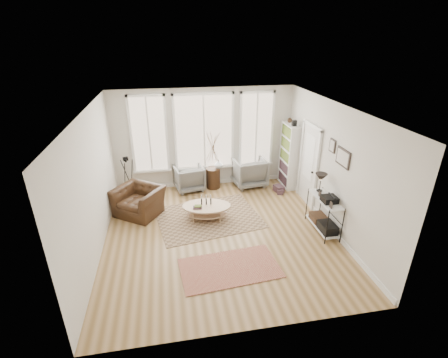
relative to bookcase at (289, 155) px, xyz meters
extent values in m
plane|color=#A78355|center=(-2.44, -2.23, -0.96)|extent=(5.50, 5.50, 0.00)
plane|color=white|center=(-2.44, -2.23, 1.94)|extent=(5.50, 5.50, 0.00)
cube|color=beige|center=(-2.44, 0.52, 0.49)|extent=(5.20, 0.04, 2.90)
cube|color=beige|center=(-2.44, -4.98, 0.49)|extent=(5.20, 0.04, 2.90)
cube|color=beige|center=(-5.04, -2.23, 0.49)|extent=(0.04, 5.50, 2.90)
cube|color=beige|center=(0.16, -2.23, 0.49)|extent=(0.04, 5.50, 2.90)
cube|color=white|center=(-2.44, 0.51, -0.90)|extent=(5.10, 0.04, 0.12)
cube|color=white|center=(0.15, -2.23, -0.90)|extent=(0.03, 5.40, 0.12)
cube|color=tan|center=(-2.44, 0.50, 0.69)|extent=(1.60, 0.03, 2.10)
cube|color=tan|center=(-3.99, 0.50, 0.69)|extent=(0.90, 0.03, 2.10)
cube|color=tan|center=(-0.89, 0.50, 0.69)|extent=(0.90, 0.03, 2.10)
cube|color=white|center=(-2.44, 0.48, 0.69)|extent=(1.74, 0.06, 2.24)
cube|color=white|center=(-3.99, 0.48, 0.69)|extent=(1.04, 0.06, 2.24)
cube|color=white|center=(-0.89, 0.48, 0.69)|extent=(1.04, 0.06, 2.24)
cube|color=white|center=(-2.44, 0.46, -0.39)|extent=(4.10, 0.12, 0.06)
cube|color=silver|center=(0.14, -1.08, 0.09)|extent=(0.04, 0.88, 2.10)
cube|color=white|center=(0.12, -1.08, 0.34)|extent=(0.01, 0.55, 1.20)
cube|color=white|center=(0.12, -1.57, 0.09)|extent=(0.06, 0.08, 2.18)
cube|color=white|center=(0.12, -0.59, 0.09)|extent=(0.06, 0.08, 2.18)
cube|color=white|center=(0.12, -1.08, 1.18)|extent=(0.06, 1.06, 0.08)
sphere|color=black|center=(0.09, -1.41, 0.04)|extent=(0.06, 0.06, 0.06)
cube|color=white|center=(-0.01, -0.41, -0.01)|extent=(0.30, 0.03, 1.90)
cube|color=white|center=(-0.01, 0.41, -0.01)|extent=(0.30, 0.03, 1.90)
cube|color=white|center=(0.14, 0.00, -0.01)|extent=(0.02, 0.85, 1.90)
cube|color=white|center=(-0.01, 0.00, -0.01)|extent=(0.30, 0.81, 1.90)
cube|color=brown|center=(-0.01, 0.00, -0.01)|extent=(0.24, 0.75, 1.76)
cube|color=black|center=(-0.01, -0.20, 1.02)|extent=(0.12, 0.10, 0.16)
sphere|color=#351F11|center=(-0.01, 0.15, 1.01)|extent=(0.14, 0.14, 0.14)
cube|color=white|center=(-0.06, -2.53, -0.84)|extent=(0.37, 1.07, 0.03)
cube|color=white|center=(-0.06, -2.53, -0.14)|extent=(0.37, 1.07, 0.02)
cylinder|color=black|center=(-0.24, -3.06, -0.53)|extent=(0.02, 0.02, 0.85)
cylinder|color=black|center=(0.12, -3.06, -0.53)|extent=(0.02, 0.02, 0.85)
cylinder|color=black|center=(-0.24, -2.00, -0.53)|extent=(0.02, 0.02, 0.85)
cylinder|color=black|center=(0.12, -2.00, -0.53)|extent=(0.02, 0.02, 0.85)
cylinder|color=black|center=(-0.06, -2.18, -0.08)|extent=(0.14, 0.14, 0.02)
cylinder|color=black|center=(-0.06, -2.18, 0.06)|extent=(0.02, 0.02, 0.30)
cone|color=black|center=(-0.06, -2.18, 0.26)|extent=(0.28, 0.28, 0.18)
cube|color=black|center=(-0.06, -2.68, -0.05)|extent=(0.32, 0.30, 0.13)
cube|color=black|center=(-0.06, -2.78, -0.73)|extent=(0.32, 0.45, 0.20)
cube|color=#351F11|center=(-0.06, -2.31, -0.75)|extent=(0.32, 0.40, 0.16)
cube|color=black|center=(-0.16, -2.95, -0.04)|extent=(0.02, 0.10, 0.14)
cube|color=black|center=(-0.16, -2.41, -0.05)|extent=(0.02, 0.10, 0.12)
cube|color=black|center=(0.14, -2.63, 0.89)|extent=(0.03, 0.52, 0.38)
cube|color=silver|center=(0.13, -2.63, 0.89)|extent=(0.01, 0.44, 0.30)
cube|color=black|center=(0.14, -2.13, 0.99)|extent=(0.03, 0.24, 0.30)
cube|color=silver|center=(0.13, -2.13, 0.99)|extent=(0.01, 0.18, 0.24)
cube|color=brown|center=(-2.61, -1.49, -0.95)|extent=(2.75, 2.24, 0.01)
cube|color=maroon|center=(-2.45, -3.48, -0.94)|extent=(2.02, 1.24, 0.01)
ellipsoid|color=tan|center=(-2.66, -1.53, -0.79)|extent=(1.10, 0.78, 0.03)
ellipsoid|color=tan|center=(-2.66, -1.53, -0.60)|extent=(1.28, 0.91, 0.04)
cylinder|color=tan|center=(-2.99, -1.72, -0.79)|extent=(0.03, 0.03, 0.34)
cylinder|color=tan|center=(-2.33, -1.72, -0.79)|extent=(0.03, 0.03, 0.34)
cylinder|color=tan|center=(-2.99, -1.34, -0.79)|extent=(0.03, 0.03, 0.34)
cylinder|color=tan|center=(-2.33, -1.34, -0.79)|extent=(0.03, 0.03, 0.34)
cylinder|color=black|center=(-2.77, -1.48, -0.49)|extent=(0.03, 0.03, 0.17)
cylinder|color=black|center=(-2.66, -1.48, -0.49)|extent=(0.03, 0.03, 0.17)
cylinder|color=black|center=(-2.54, -1.48, -0.49)|extent=(0.03, 0.03, 0.17)
cube|color=#224526|center=(-2.88, -1.61, -0.55)|extent=(0.21, 0.15, 0.06)
imported|color=slate|center=(-2.95, 0.22, -0.58)|extent=(0.94, 0.96, 0.74)
imported|color=slate|center=(-1.14, 0.22, -0.52)|extent=(1.04, 1.06, 0.86)
cylinder|color=#351F11|center=(-2.23, 0.22, -0.65)|extent=(0.41, 0.41, 0.62)
imported|color=silver|center=(-2.06, 0.22, -0.22)|extent=(0.27, 0.27, 0.25)
imported|color=#351F11|center=(-4.31, -0.96, -0.60)|extent=(1.45, 1.41, 0.71)
cylinder|color=black|center=(-4.61, -0.22, 0.22)|extent=(0.05, 0.05, 0.05)
cube|color=black|center=(-4.61, -0.22, 0.29)|extent=(0.15, 0.13, 0.09)
cylinder|color=black|center=(-4.61, -0.29, 0.29)|extent=(0.05, 0.07, 0.05)
cube|color=brown|center=(-0.39, -0.40, -0.86)|extent=(0.30, 0.34, 0.19)
cube|color=brown|center=(-0.39, -0.53, -0.89)|extent=(0.23, 0.26, 0.14)
camera|label=1|loc=(-3.47, -8.49, 3.31)|focal=26.00mm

